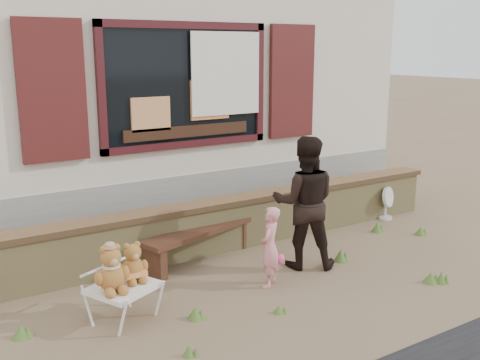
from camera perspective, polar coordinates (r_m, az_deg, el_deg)
ground at (r=6.60m, az=2.85°, el=-9.50°), size 80.00×80.00×0.00m
shopfront at (r=10.09m, az=-12.17°, el=9.82°), size 8.04×5.13×4.00m
brick_wall at (r=7.27m, az=-1.71°, el=-4.46°), size 7.10×0.36×0.67m
bench at (r=6.90m, az=-4.14°, el=-5.82°), size 1.64×0.77×0.41m
folding_chair at (r=5.53m, az=-11.77°, el=-10.77°), size 0.74×0.71×0.36m
teddy_bear_left at (r=5.34m, az=-12.97°, el=-8.66°), size 0.43×0.40×0.46m
teddy_bear_right at (r=5.53m, az=-10.85°, el=-8.10°), size 0.37×0.35×0.40m
child at (r=6.13m, az=3.05°, el=-6.81°), size 0.39×0.37×0.90m
adult at (r=6.62m, az=6.57°, el=-2.29°), size 0.97×0.92×1.57m
fan_right at (r=8.84m, az=14.59°, el=-2.25°), size 0.33×0.21×0.51m
grass_tufts at (r=6.54m, az=7.80°, el=-9.22°), size 5.50×1.80×0.15m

